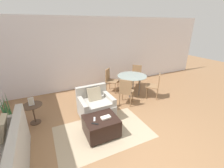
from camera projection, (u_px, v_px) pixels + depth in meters
name	position (u px, v px, depth m)	size (l,w,h in m)	color
ground_plane	(136.00, 152.00, 3.12)	(20.00, 20.00, 0.00)	#936B47
wall_back	(82.00, 54.00, 5.81)	(12.00, 0.06, 2.75)	white
area_rug	(103.00, 132.00, 3.69)	(2.26, 1.46, 0.01)	tan
couch	(2.00, 161.00, 2.55)	(0.84, 1.79, 0.90)	#B2ADA3
armchair	(96.00, 106.00, 4.16)	(0.90, 0.82, 0.88)	#B2ADA3
ottoman	(101.00, 126.00, 3.54)	(0.76, 0.68, 0.45)	black
book_stack	(106.00, 117.00, 3.46)	(0.23, 0.14, 0.03)	beige
tv_remote_primary	(95.00, 124.00, 3.26)	(0.14, 0.13, 0.01)	black
tv_remote_secondary	(94.00, 119.00, 3.41)	(0.10, 0.17, 0.01)	#B7B7BC
potted_plant	(9.00, 121.00, 3.72)	(0.38, 0.38, 1.03)	maroon
side_table	(33.00, 110.00, 3.90)	(0.50, 0.50, 0.54)	#4C3828
picture_frame	(31.00, 102.00, 3.81)	(0.13, 0.07, 0.21)	silver
dining_table	(132.00, 78.00, 5.45)	(1.06, 1.06, 0.74)	#8C9E99
dining_chair_near_left	(126.00, 90.00, 4.75)	(0.59, 0.59, 0.90)	#93704C
dining_chair_near_right	(156.00, 84.00, 5.23)	(0.59, 0.59, 0.90)	#93704C
dining_chair_far_left	(110.00, 79.00, 5.76)	(0.59, 0.59, 0.90)	#93704C
dining_chair_far_right	(136.00, 74.00, 6.24)	(0.59, 0.59, 0.90)	#93704C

